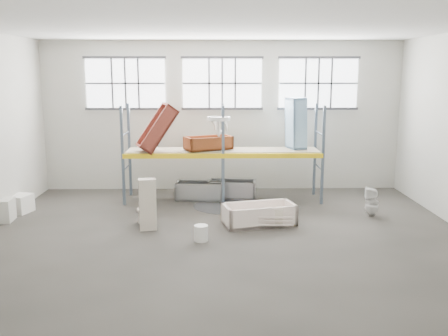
{
  "coord_description": "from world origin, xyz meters",
  "views": [
    {
      "loc": [
        -0.23,
        -11.71,
        3.95
      ],
      "look_at": [
        0.0,
        1.5,
        1.4
      ],
      "focal_mm": 39.72,
      "sensor_mm": 36.0,
      "label": 1
    }
  ],
  "objects_px": {
    "cistern_tall": "(148,204)",
    "toilet_white": "(372,202)",
    "steel_tub_left": "(200,191)",
    "steel_tub_right": "(232,189)",
    "bucket": "(201,233)",
    "rust_tub_flat": "(208,143)",
    "blue_tub_upright": "(296,123)",
    "toilet_beige": "(144,212)",
    "bathtub_beige": "(259,214)"
  },
  "relations": [
    {
      "from": "toilet_white",
      "to": "bucket",
      "type": "relative_size",
      "value": 2.11
    },
    {
      "from": "rust_tub_flat",
      "to": "toilet_white",
      "type": "bearing_deg",
      "value": -21.91
    },
    {
      "from": "steel_tub_right",
      "to": "rust_tub_flat",
      "type": "relative_size",
      "value": 1.06
    },
    {
      "from": "toilet_beige",
      "to": "bucket",
      "type": "xyz_separation_m",
      "value": [
        1.55,
        -1.33,
        -0.16
      ]
    },
    {
      "from": "toilet_beige",
      "to": "steel_tub_right",
      "type": "distance_m",
      "value": 3.75
    },
    {
      "from": "toilet_white",
      "to": "bucket",
      "type": "xyz_separation_m",
      "value": [
        -4.71,
        -2.02,
        -0.21
      ]
    },
    {
      "from": "toilet_beige",
      "to": "steel_tub_left",
      "type": "bearing_deg",
      "value": -142.19
    },
    {
      "from": "bathtub_beige",
      "to": "steel_tub_right",
      "type": "relative_size",
      "value": 1.24
    },
    {
      "from": "toilet_white",
      "to": "steel_tub_left",
      "type": "distance_m",
      "value": 5.24
    },
    {
      "from": "steel_tub_left",
      "to": "rust_tub_flat",
      "type": "bearing_deg",
      "value": -22.72
    },
    {
      "from": "bucket",
      "to": "toilet_beige",
      "type": "bearing_deg",
      "value": 139.43
    },
    {
      "from": "rust_tub_flat",
      "to": "cistern_tall",
      "type": "bearing_deg",
      "value": -117.12
    },
    {
      "from": "steel_tub_left",
      "to": "steel_tub_right",
      "type": "distance_m",
      "value": 1.04
    },
    {
      "from": "toilet_beige",
      "to": "steel_tub_left",
      "type": "height_order",
      "value": "toilet_beige"
    },
    {
      "from": "steel_tub_right",
      "to": "cistern_tall",
      "type": "bearing_deg",
      "value": -124.34
    },
    {
      "from": "steel_tub_right",
      "to": "rust_tub_flat",
      "type": "distance_m",
      "value": 1.74
    },
    {
      "from": "blue_tub_upright",
      "to": "toilet_beige",
      "type": "bearing_deg",
      "value": -147.59
    },
    {
      "from": "steel_tub_left",
      "to": "blue_tub_upright",
      "type": "xyz_separation_m",
      "value": [
        3.02,
        0.15,
        2.12
      ]
    },
    {
      "from": "rust_tub_flat",
      "to": "bucket",
      "type": "distance_m",
      "value": 4.19
    },
    {
      "from": "toilet_beige",
      "to": "bucket",
      "type": "bearing_deg",
      "value": 114.99
    },
    {
      "from": "toilet_beige",
      "to": "blue_tub_upright",
      "type": "bearing_deg",
      "value": -172.02
    },
    {
      "from": "toilet_white",
      "to": "rust_tub_flat",
      "type": "bearing_deg",
      "value": -100.63
    },
    {
      "from": "bathtub_beige",
      "to": "toilet_beige",
      "type": "xyz_separation_m",
      "value": [
        -3.04,
        0.05,
        0.07
      ]
    },
    {
      "from": "cistern_tall",
      "to": "bucket",
      "type": "distance_m",
      "value": 1.72
    },
    {
      "from": "toilet_white",
      "to": "bucket",
      "type": "distance_m",
      "value": 5.13
    },
    {
      "from": "toilet_beige",
      "to": "cistern_tall",
      "type": "height_order",
      "value": "cistern_tall"
    },
    {
      "from": "steel_tub_left",
      "to": "blue_tub_upright",
      "type": "distance_m",
      "value": 3.69
    },
    {
      "from": "cistern_tall",
      "to": "rust_tub_flat",
      "type": "height_order",
      "value": "rust_tub_flat"
    },
    {
      "from": "toilet_beige",
      "to": "toilet_white",
      "type": "xyz_separation_m",
      "value": [
        6.26,
        0.69,
        0.06
      ]
    },
    {
      "from": "bathtub_beige",
      "to": "rust_tub_flat",
      "type": "xyz_separation_m",
      "value": [
        -1.36,
        2.58,
        1.55
      ]
    },
    {
      "from": "bathtub_beige",
      "to": "steel_tub_right",
      "type": "distance_m",
      "value": 2.99
    },
    {
      "from": "toilet_white",
      "to": "steel_tub_right",
      "type": "bearing_deg",
      "value": -108.31
    },
    {
      "from": "steel_tub_left",
      "to": "cistern_tall",
      "type": "bearing_deg",
      "value": -111.81
    },
    {
      "from": "blue_tub_upright",
      "to": "bucket",
      "type": "relative_size",
      "value": 4.13
    },
    {
      "from": "blue_tub_upright",
      "to": "rust_tub_flat",
      "type": "bearing_deg",
      "value": -174.37
    },
    {
      "from": "steel_tub_left",
      "to": "bucket",
      "type": "distance_m",
      "value": 3.98
    },
    {
      "from": "toilet_beige",
      "to": "toilet_white",
      "type": "bearing_deg",
      "value": 161.87
    },
    {
      "from": "toilet_beige",
      "to": "cistern_tall",
      "type": "bearing_deg",
      "value": 87.28
    },
    {
      "from": "cistern_tall",
      "to": "toilet_white",
      "type": "xyz_separation_m",
      "value": [
        6.09,
        1.11,
        -0.26
      ]
    },
    {
      "from": "steel_tub_left",
      "to": "rust_tub_flat",
      "type": "relative_size",
      "value": 1.05
    },
    {
      "from": "toilet_white",
      "to": "rust_tub_flat",
      "type": "height_order",
      "value": "rust_tub_flat"
    },
    {
      "from": "toilet_white",
      "to": "rust_tub_flat",
      "type": "xyz_separation_m",
      "value": [
        -4.58,
        1.84,
        1.41
      ]
    },
    {
      "from": "bucket",
      "to": "toilet_white",
      "type": "bearing_deg",
      "value": 23.18
    },
    {
      "from": "bucket",
      "to": "steel_tub_left",
      "type": "bearing_deg",
      "value": 92.2
    },
    {
      "from": "steel_tub_left",
      "to": "bucket",
      "type": "xyz_separation_m",
      "value": [
        0.15,
        -3.98,
        -0.08
      ]
    },
    {
      "from": "steel_tub_right",
      "to": "bucket",
      "type": "relative_size",
      "value": 3.91
    },
    {
      "from": "bathtub_beige",
      "to": "cistern_tall",
      "type": "xyz_separation_m",
      "value": [
        -2.88,
        -0.37,
        0.39
      ]
    },
    {
      "from": "bucket",
      "to": "rust_tub_flat",
      "type": "bearing_deg",
      "value": 88.06
    },
    {
      "from": "steel_tub_left",
      "to": "steel_tub_right",
      "type": "xyz_separation_m",
      "value": [
        1.02,
        0.22,
        0.0
      ]
    },
    {
      "from": "bathtub_beige",
      "to": "cistern_tall",
      "type": "distance_m",
      "value": 2.93
    }
  ]
}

